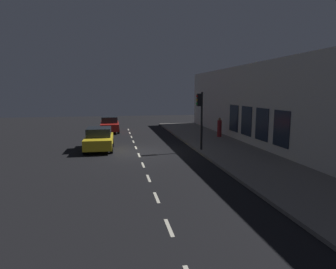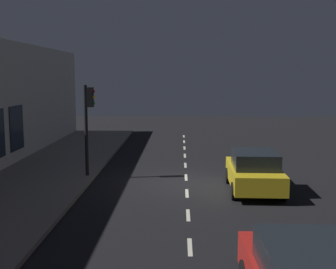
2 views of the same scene
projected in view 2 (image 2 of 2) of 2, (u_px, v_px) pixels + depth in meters
ground_plane at (186, 183)px, 18.02m from camera, size 60.00×60.00×0.00m
sidewalk at (39, 180)px, 18.19m from camera, size 4.50×32.00×0.15m
lane_centre_line at (186, 177)px, 19.01m from camera, size 0.12×27.20×0.01m
traffic_light at (88, 115)px, 18.44m from camera, size 0.49×0.32×3.92m
parked_car_0 at (254, 171)px, 16.63m from camera, size 2.03×3.99×1.58m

